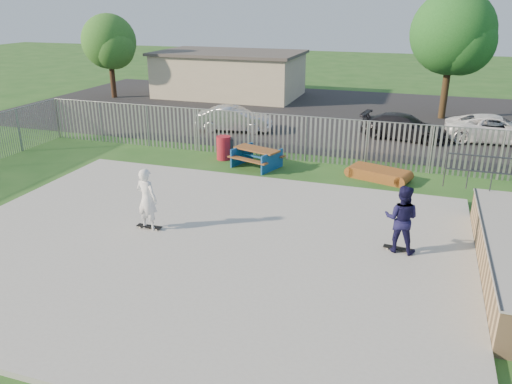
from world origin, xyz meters
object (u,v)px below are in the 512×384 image
(trash_bin_grey, at_px, (227,148))
(car_silver, at_px, (234,119))
(tree_left, at_px, (109,42))
(skater_navy, at_px, (401,219))
(picnic_table, at_px, (257,158))
(car_white, at_px, (495,129))
(tree_mid, at_px, (453,33))
(skater_white, at_px, (147,199))
(car_dark, at_px, (404,127))
(trash_bin_red, at_px, (224,148))
(funbox, at_px, (379,174))

(trash_bin_grey, distance_m, car_silver, 4.97)
(tree_left, distance_m, skater_navy, 28.17)
(car_silver, height_order, skater_navy, skater_navy)
(picnic_table, relative_size, car_white, 0.49)
(car_white, height_order, tree_mid, tree_mid)
(tree_mid, distance_m, skater_navy, 19.11)
(picnic_table, height_order, tree_left, tree_left)
(trash_bin_grey, height_order, car_white, car_white)
(car_silver, bearing_deg, trash_bin_grey, -172.62)
(car_white, xyz_separation_m, tree_left, (-24.97, 4.60, 3.25))
(tree_mid, distance_m, skater_white, 21.76)
(car_dark, bearing_deg, car_white, -70.40)
(car_silver, relative_size, car_dark, 0.93)
(car_silver, bearing_deg, skater_white, 179.37)
(car_dark, distance_m, skater_white, 15.40)
(trash_bin_red, distance_m, tree_mid, 15.71)
(car_white, relative_size, tree_mid, 0.65)
(trash_bin_red, relative_size, skater_white, 0.55)
(picnic_table, xyz_separation_m, skater_navy, (6.21, -6.24, 0.69))
(funbox, xyz_separation_m, skater_navy, (1.14, -6.32, 0.90))
(trash_bin_red, distance_m, trash_bin_grey, 0.21)
(trash_bin_grey, height_order, car_dark, car_dark)
(trash_bin_red, height_order, trash_bin_grey, trash_bin_red)
(trash_bin_grey, height_order, car_silver, car_silver)
(trash_bin_red, relative_size, car_dark, 0.24)
(trash_bin_red, bearing_deg, skater_navy, -40.66)
(picnic_table, bearing_deg, skater_white, -79.90)
(car_white, distance_m, tree_left, 25.60)
(funbox, height_order, trash_bin_red, trash_bin_red)
(funbox, distance_m, trash_bin_red, 6.83)
(trash_bin_red, bearing_deg, car_silver, 105.50)
(car_silver, bearing_deg, tree_left, 51.12)
(trash_bin_red, bearing_deg, car_dark, 39.42)
(funbox, bearing_deg, trash_bin_red, -167.03)
(trash_bin_red, relative_size, tree_left, 0.18)
(picnic_table, height_order, tree_mid, tree_mid)
(trash_bin_grey, bearing_deg, tree_left, 139.58)
(car_silver, xyz_separation_m, skater_white, (2.03, -12.66, 0.43))
(car_white, distance_m, skater_white, 18.39)
(car_silver, distance_m, car_dark, 8.85)
(funbox, bearing_deg, trash_bin_grey, -168.57)
(funbox, xyz_separation_m, skater_white, (-6.14, -7.24, 0.90))
(trash_bin_grey, bearing_deg, tree_mid, 51.67)
(picnic_table, bearing_deg, tree_mid, 77.20)
(car_silver, distance_m, tree_left, 13.97)
(funbox, distance_m, skater_white, 9.54)
(trash_bin_grey, relative_size, tree_mid, 0.13)
(picnic_table, height_order, trash_bin_grey, trash_bin_grey)
(trash_bin_grey, height_order, tree_mid, tree_mid)
(funbox, height_order, tree_mid, tree_mid)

